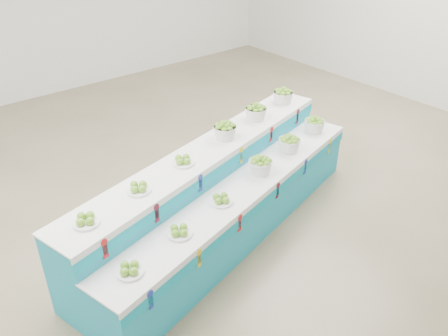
# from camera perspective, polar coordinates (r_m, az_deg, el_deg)

# --- Properties ---
(ground) EXTENTS (10.00, 10.00, 0.00)m
(ground) POSITION_cam_1_polar(r_m,az_deg,el_deg) (6.56, -0.30, -2.54)
(ground) COLOR #726448
(ground) RESTS_ON ground
(display_stand) EXTENTS (4.40, 2.08, 1.02)m
(display_stand) POSITION_cam_1_polar(r_m,az_deg,el_deg) (5.55, -0.00, -3.19)
(display_stand) COLOR #1D9ABC
(display_stand) RESTS_ON ground
(plate_lower_left) EXTENTS (0.31, 0.31, 0.10)m
(plate_lower_left) POSITION_cam_1_polar(r_m,az_deg,el_deg) (4.25, -11.51, -11.99)
(plate_lower_left) COLOR white
(plate_lower_left) RESTS_ON display_stand
(plate_lower_mid) EXTENTS (0.31, 0.31, 0.10)m
(plate_lower_mid) POSITION_cam_1_polar(r_m,az_deg,el_deg) (4.59, -5.50, -7.66)
(plate_lower_mid) COLOR white
(plate_lower_mid) RESTS_ON display_stand
(plate_lower_right) EXTENTS (0.31, 0.31, 0.10)m
(plate_lower_right) POSITION_cam_1_polar(r_m,az_deg,el_deg) (5.00, -0.34, -3.80)
(plate_lower_right) COLOR white
(plate_lower_right) RESTS_ON display_stand
(basket_lower_left) EXTENTS (0.34, 0.34, 0.21)m
(basket_lower_left) POSITION_cam_1_polar(r_m,az_deg,el_deg) (5.51, 4.50, 0.36)
(basket_lower_left) COLOR silver
(basket_lower_left) RESTS_ON display_stand
(basket_lower_mid) EXTENTS (0.34, 0.34, 0.21)m
(basket_lower_mid) POSITION_cam_1_polar(r_m,az_deg,el_deg) (6.03, 8.02, 3.00)
(basket_lower_mid) COLOR silver
(basket_lower_mid) RESTS_ON display_stand
(basket_lower_right) EXTENTS (0.34, 0.34, 0.21)m
(basket_lower_right) POSITION_cam_1_polar(r_m,az_deg,el_deg) (6.59, 11.04, 5.25)
(basket_lower_right) COLOR silver
(basket_lower_right) RESTS_ON display_stand
(plate_upper_left) EXTENTS (0.31, 0.31, 0.10)m
(plate_upper_left) POSITION_cam_1_polar(r_m,az_deg,el_deg) (4.40, -16.64, -6.05)
(plate_upper_left) COLOR white
(plate_upper_left) RESTS_ON display_stand
(plate_upper_mid) EXTENTS (0.31, 0.31, 0.10)m
(plate_upper_mid) POSITION_cam_1_polar(r_m,az_deg,el_deg) (4.73, -10.47, -2.33)
(plate_upper_mid) COLOR white
(plate_upper_mid) RESTS_ON display_stand
(plate_upper_right) EXTENTS (0.31, 0.31, 0.10)m
(plate_upper_right) POSITION_cam_1_polar(r_m,az_deg,el_deg) (5.13, -5.06, 0.99)
(plate_upper_right) COLOR white
(plate_upper_right) RESTS_ON display_stand
(basket_upper_left) EXTENTS (0.34, 0.34, 0.21)m
(basket_upper_left) POSITION_cam_1_polar(r_m,az_deg,el_deg) (5.63, 0.10, 4.63)
(basket_upper_left) COLOR silver
(basket_upper_left) RESTS_ON display_stand
(basket_upper_mid) EXTENTS (0.34, 0.34, 0.21)m
(basket_upper_mid) POSITION_cam_1_polar(r_m,az_deg,el_deg) (6.14, 3.93, 6.89)
(basket_upper_mid) COLOR silver
(basket_upper_mid) RESTS_ON display_stand
(basket_upper_right) EXTENTS (0.34, 0.34, 0.21)m
(basket_upper_right) POSITION_cam_1_polar(r_m,az_deg,el_deg) (6.69, 7.25, 8.80)
(basket_upper_right) COLOR silver
(basket_upper_right) RESTS_ON display_stand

